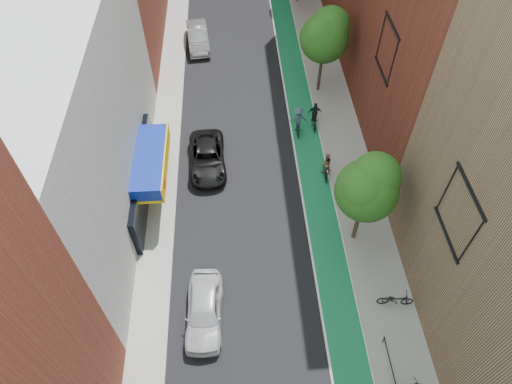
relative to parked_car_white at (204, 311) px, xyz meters
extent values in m
cube|color=#14704E|center=(7.10, 20.44, -0.77)|extent=(2.00, 68.00, 0.01)
cube|color=gray|center=(-2.90, 20.44, -0.70)|extent=(2.00, 68.00, 0.15)
cube|color=gray|center=(9.60, 20.44, -0.70)|extent=(3.00, 68.00, 0.15)
cube|color=silver|center=(-7.90, 8.44, 5.22)|extent=(8.00, 20.00, 12.00)
cylinder|color=#332619|center=(8.70, 4.44, 0.87)|extent=(0.24, 0.24, 3.30)
sphere|color=#1A5316|center=(8.70, 4.44, 3.60)|extent=(3.36, 3.36, 3.36)
sphere|color=#1A5316|center=(9.10, 4.74, 4.32)|extent=(2.64, 2.64, 2.64)
sphere|color=#1A5316|center=(8.40, 4.14, 4.08)|extent=(2.40, 2.40, 2.40)
cylinder|color=#332619|center=(8.70, 18.44, 0.95)|extent=(0.24, 0.24, 3.47)
sphere|color=#1A5316|center=(8.70, 18.44, 3.82)|extent=(3.53, 3.53, 3.53)
sphere|color=#1A5316|center=(9.10, 18.74, 4.58)|extent=(2.77, 2.77, 2.77)
sphere|color=#1A5316|center=(8.40, 18.14, 4.32)|extent=(2.52, 2.52, 2.52)
imported|color=silver|center=(0.00, 0.00, 0.00)|extent=(2.02, 4.64, 1.56)
imported|color=black|center=(0.10, 10.93, -0.07)|extent=(2.55, 5.18, 1.41)
imported|color=#979BA0|center=(-0.79, 25.38, 0.03)|extent=(2.21, 5.06, 1.62)
imported|color=black|center=(7.80, 9.46, -0.26)|extent=(0.55, 1.73, 1.03)
imported|color=#8C7152|center=(7.80, 9.56, 0.36)|extent=(0.78, 0.62, 1.57)
imported|color=black|center=(7.80, 14.39, -0.28)|extent=(0.80, 1.92, 0.99)
imported|color=black|center=(7.80, 14.49, 0.39)|extent=(0.98, 0.47, 1.63)
imported|color=black|center=(6.50, 13.72, -0.30)|extent=(0.45, 1.58, 0.95)
imported|color=#385465|center=(6.50, 13.82, 0.48)|extent=(1.18, 0.68, 1.83)
imported|color=black|center=(9.97, 0.06, -0.13)|extent=(1.96, 0.83, 1.01)
camera|label=1|loc=(2.01, -10.35, 21.78)|focal=32.00mm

